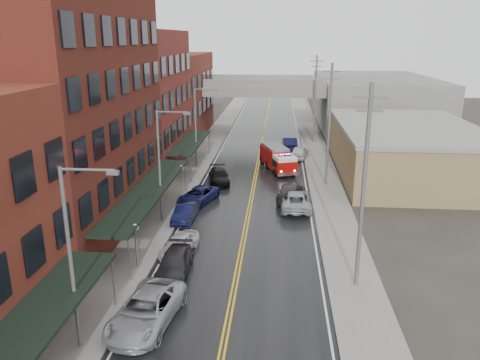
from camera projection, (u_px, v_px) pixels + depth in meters
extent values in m
cube|color=black|center=(251.00, 200.00, 42.79)|extent=(11.00, 160.00, 0.02)
cube|color=slate|center=(173.00, 197.00, 43.37)|extent=(3.00, 160.00, 0.15)
cube|color=slate|center=(332.00, 201.00, 42.18)|extent=(3.00, 160.00, 0.15)
cube|color=gray|center=(190.00, 197.00, 43.24)|extent=(0.30, 160.00, 0.15)
cube|color=gray|center=(313.00, 201.00, 42.31)|extent=(0.30, 160.00, 0.15)
cube|color=#501D15|center=(67.00, 111.00, 34.59)|extent=(9.00, 20.00, 18.00)
cube|color=maroon|center=(138.00, 101.00, 51.70)|extent=(9.00, 15.00, 15.00)
cube|color=maroon|center=(173.00, 96.00, 68.81)|extent=(9.00, 20.00, 12.00)
cube|color=#90764D|center=(405.00, 151.00, 50.28)|extent=(14.00, 22.00, 5.00)
cube|color=slate|center=(373.00, 101.00, 78.27)|extent=(18.00, 30.00, 8.00)
cube|color=black|center=(12.00, 346.00, 17.76)|extent=(2.60, 16.00, 0.18)
cylinder|color=slate|center=(113.00, 283.00, 25.35)|extent=(0.10, 0.10, 3.00)
cube|color=black|center=(148.00, 190.00, 35.86)|extent=(2.60, 18.00, 0.18)
cylinder|color=slate|center=(129.00, 259.00, 28.01)|extent=(0.10, 0.10, 3.00)
cylinder|color=slate|center=(186.00, 177.00, 44.40)|extent=(0.10, 0.10, 3.00)
cube|color=black|center=(191.00, 142.00, 52.54)|extent=(2.60, 13.00, 0.18)
cylinder|color=slate|center=(191.00, 170.00, 47.07)|extent=(0.10, 0.10, 3.00)
cylinder|color=slate|center=(209.00, 143.00, 58.70)|extent=(0.10, 0.10, 3.00)
cylinder|color=#59595B|center=(137.00, 249.00, 29.57)|extent=(0.14, 0.14, 2.80)
sphere|color=silver|center=(135.00, 227.00, 29.13)|extent=(0.44, 0.44, 0.44)
cylinder|color=#59595B|center=(182.00, 183.00, 42.91)|extent=(0.14, 0.14, 2.80)
sphere|color=silver|center=(181.00, 168.00, 42.47)|extent=(0.44, 0.44, 0.44)
cylinder|color=#59595B|center=(71.00, 263.00, 21.08)|extent=(0.18, 0.18, 9.00)
cylinder|color=#59595B|center=(87.00, 170.00, 19.69)|extent=(2.40, 0.12, 0.12)
cube|color=#59595B|center=(113.00, 173.00, 19.63)|extent=(0.50, 0.22, 0.18)
cylinder|color=#59595B|center=(159.00, 168.00, 36.32)|extent=(0.18, 0.18, 9.00)
cylinder|color=#59595B|center=(172.00, 112.00, 34.94)|extent=(2.40, 0.12, 0.12)
cube|color=#59595B|center=(187.00, 114.00, 34.88)|extent=(0.50, 0.22, 0.18)
cylinder|color=#59595B|center=(196.00, 130.00, 51.57)|extent=(0.18, 0.18, 9.00)
cylinder|color=#59595B|center=(206.00, 89.00, 50.18)|extent=(2.40, 0.12, 0.12)
cube|color=#59595B|center=(216.00, 90.00, 50.12)|extent=(0.50, 0.22, 0.18)
cylinder|color=#59595B|center=(363.00, 191.00, 26.16)|extent=(0.24, 0.24, 12.00)
cube|color=#59595B|center=(371.00, 98.00, 24.64)|extent=(1.80, 0.12, 0.12)
cube|color=#59595B|center=(370.00, 111.00, 24.85)|extent=(1.40, 0.12, 0.12)
cylinder|color=#59595B|center=(329.00, 126.00, 45.22)|extent=(0.24, 0.24, 12.00)
cube|color=#59595B|center=(332.00, 71.00, 43.70)|extent=(1.80, 0.12, 0.12)
cube|color=#59595B|center=(332.00, 79.00, 43.90)|extent=(1.40, 0.12, 0.12)
cylinder|color=#59595B|center=(315.00, 100.00, 64.28)|extent=(0.24, 0.24, 12.00)
cube|color=#59595B|center=(317.00, 61.00, 62.76)|extent=(1.80, 0.12, 0.12)
cube|color=#59595B|center=(317.00, 66.00, 62.96)|extent=(1.40, 0.12, 0.12)
cube|color=slate|center=(265.00, 89.00, 71.32)|extent=(40.00, 10.00, 1.50)
cube|color=slate|center=(194.00, 112.00, 73.31)|extent=(1.60, 8.00, 6.00)
cube|color=slate|center=(336.00, 114.00, 71.51)|extent=(1.60, 8.00, 6.00)
cube|color=#940906|center=(275.00, 156.00, 53.01)|extent=(3.62, 5.29, 1.85)
cube|color=#940906|center=(285.00, 166.00, 49.89)|extent=(2.81, 2.87, 1.32)
cube|color=silver|center=(285.00, 158.00, 49.64)|extent=(2.65, 2.67, 0.44)
cube|color=black|center=(284.00, 163.00, 49.98)|extent=(2.55, 2.04, 0.70)
cube|color=slate|center=(275.00, 147.00, 52.70)|extent=(3.30, 4.89, 0.26)
cube|color=black|center=(285.00, 155.00, 49.55)|extent=(1.42, 0.68, 0.12)
sphere|color=#FF0C0C|center=(281.00, 155.00, 49.42)|extent=(0.18, 0.18, 0.18)
sphere|color=#1933FF|center=(289.00, 154.00, 49.64)|extent=(0.18, 0.18, 0.18)
cylinder|color=black|center=(276.00, 173.00, 49.79)|extent=(0.93, 0.57, 0.88)
cylinder|color=black|center=(293.00, 172.00, 50.22)|extent=(0.93, 0.57, 0.88)
cylinder|color=black|center=(268.00, 165.00, 52.66)|extent=(0.93, 0.57, 0.88)
cylinder|color=black|center=(284.00, 164.00, 53.09)|extent=(0.93, 0.57, 0.88)
cylinder|color=black|center=(262.00, 161.00, 54.70)|extent=(0.93, 0.57, 0.88)
cylinder|color=black|center=(278.00, 160.00, 55.14)|extent=(0.93, 0.57, 0.88)
imported|color=#9B9DA2|center=(147.00, 310.00, 24.03)|extent=(3.45, 6.17, 1.63)
imported|color=black|center=(175.00, 263.00, 29.29)|extent=(2.00, 4.71, 1.35)
imported|color=silver|center=(179.00, 244.00, 32.14)|extent=(2.56, 4.17, 1.33)
imported|color=black|center=(185.00, 212.00, 37.81)|extent=(1.63, 4.26, 1.39)
imported|color=#131948|center=(198.00, 196.00, 41.84)|extent=(3.74, 5.42, 1.37)
imported|color=black|center=(219.00, 176.00, 47.51)|extent=(2.89, 5.17, 1.42)
imported|color=#979A9E|center=(295.00, 200.00, 40.53)|extent=(2.63, 5.58, 1.54)
imported|color=#2A2A2D|center=(291.00, 192.00, 42.59)|extent=(2.98, 5.43, 1.49)
imported|color=silver|center=(299.00, 152.00, 57.29)|extent=(2.60, 4.76, 1.54)
imported|color=black|center=(289.00, 143.00, 61.75)|extent=(2.02, 5.16, 1.67)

